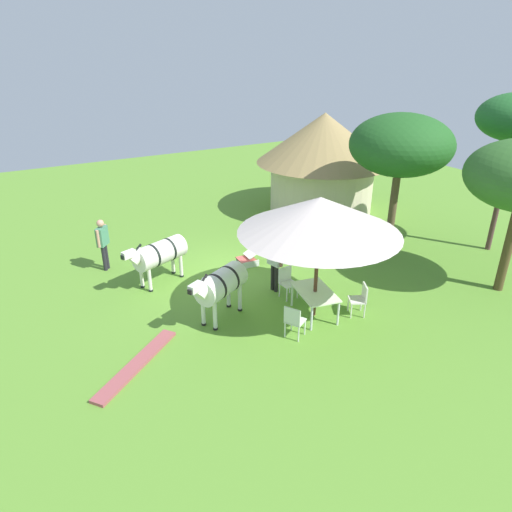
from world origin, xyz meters
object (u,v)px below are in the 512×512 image
Objects in this scene: patio_chair_near_lawn at (287,280)px; zebra_by_umbrella at (220,284)px; patio_chair_near_hut at (294,320)px; zebra_nearest_camera at (159,254)px; patio_chair_east_end at (360,298)px; guest_beside_umbrella at (275,259)px; standing_watcher at (103,240)px; patio_dining_table at (315,294)px; striped_lounge_chair at (249,257)px; acacia_tree_left_background at (401,145)px; thatched_hut at (323,157)px; shade_umbrella at (320,215)px.

zebra_by_umbrella reaches higher than patio_chair_near_lawn.
patio_chair_near_hut is 0.41× the size of zebra_nearest_camera.
patio_chair_near_hut is at bearing 118.60° from patio_chair_east_end.
zebra_nearest_camera is at bearing 70.57° from patio_chair_east_end.
standing_watcher is at bearing -145.50° from guest_beside_umbrella.
patio_chair_east_end is (0.58, 1.09, -0.14)m from patio_dining_table.
striped_lounge_chair is 6.24m from acacia_tree_left_background.
standing_watcher is (-5.66, -4.25, 0.38)m from patio_dining_table.
striped_lounge_chair is at bearing 136.53° from patio_chair_near_hut.
acacia_tree_left_background is at bearing -107.60° from zebra_by_umbrella.
guest_beside_umbrella is 2.12m from striped_lounge_chair.
patio_dining_table is at bearing 76.13° from standing_watcher.
patio_chair_east_end is 1.00× the size of patio_chair_near_hut.
striped_lounge_chair is 3.10m from zebra_nearest_camera.
patio_chair_east_end is at bearing -53.30° from acacia_tree_left_background.
patio_chair_near_lawn is 2.25m from zebra_by_umbrella.
acacia_tree_left_background is at bearing 115.08° from patio_dining_table.
guest_beside_umbrella is at bearing -100.79° from zebra_by_umbrella.
standing_watcher reaches higher than zebra_by_umbrella.
acacia_tree_left_background is at bearing -100.71° from striped_lounge_chair.
standing_watcher is at bearing -82.39° from thatched_hut.
thatched_hut reaches higher than striped_lounge_chair.
thatched_hut is at bearing -1.88° from patio_chair_east_end.
shade_umbrella is 2.67m from patio_chair_near_lawn.
patio_chair_east_end is at bearing 119.14° from patio_chair_near_lawn.
patio_chair_east_end is 0.52× the size of standing_watcher.
zebra_by_umbrella is at bearing 173.91° from zebra_nearest_camera.
guest_beside_umbrella is 0.78× the size of zebra_nearest_camera.
shade_umbrella is at bearing 7.13° from patio_dining_table.
shade_umbrella is at bearing 90.00° from patio_chair_east_end.
acacia_tree_left_background is (3.30, 9.28, 2.66)m from standing_watcher.
zebra_nearest_camera is 1.12× the size of zebra_by_umbrella.
patio_dining_table is 1.25m from patio_chair_east_end.
zebra_by_umbrella is (-1.67, -3.37, 0.51)m from patio_chair_east_end.
shade_umbrella is at bearing 76.13° from standing_watcher.
patio_chair_near_lawn is at bearing -176.20° from shade_umbrella.
shade_umbrella is 4.83× the size of striped_lounge_chair.
zebra_by_umbrella is (-1.70, -1.19, 0.51)m from patio_chair_near_hut.
striped_lounge_chair is (-4.25, -1.09, -0.27)m from patio_chair_east_end.
zebra_nearest_camera is at bearing -142.19° from shade_umbrella.
thatched_hut is 8.13m from patio_chair_near_lawn.
thatched_hut reaches higher than patio_chair_east_end.
zebra_nearest_camera is at bearing -12.67° from zebra_by_umbrella.
patio_dining_table is at bearing -176.08° from striped_lounge_chair.
patio_dining_table is 1.72× the size of patio_chair_east_end.
acacia_tree_left_background reaches higher than patio_dining_table.
patio_dining_table is 6.34m from acacia_tree_left_background.
acacia_tree_left_background is at bearing 109.63° from standing_watcher.
shade_umbrella is 2.11× the size of zebra_by_umbrella.
patio_chair_east_end is 5.85m from acacia_tree_left_background.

